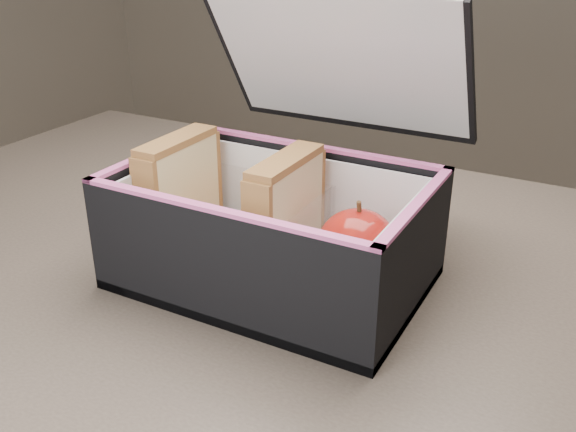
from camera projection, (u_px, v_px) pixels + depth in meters
kitchen_table at (303, 380)px, 0.62m from camera, size 1.20×0.80×0.75m
lunch_bag at (276, 221)px, 0.59m from camera, size 0.27×0.28×0.25m
plastic_tub at (232, 223)px, 0.62m from camera, size 0.16×0.12×0.07m
sandwich_left at (180, 190)px, 0.63m from camera, size 0.03×0.10×0.11m
sandwich_right at (286, 214)px, 0.58m from camera, size 0.03×0.10×0.11m
carrot_sticks at (233, 234)px, 0.62m from camera, size 0.05×0.14×0.03m
paper_napkin at (361, 280)px, 0.58m from camera, size 0.09×0.09×0.01m
red_apple at (357, 245)px, 0.56m from camera, size 0.08×0.08×0.07m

